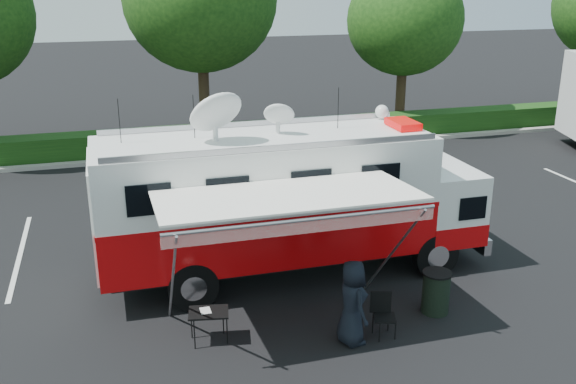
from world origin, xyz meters
name	(u,v)px	position (x,y,z in m)	size (l,w,h in m)	color
ground_plane	(294,272)	(0.00, 0.00, 0.00)	(120.00, 120.00, 0.00)	black
back_border	(230,22)	(1.14, 12.90, 5.00)	(60.00, 6.14, 8.87)	#9E998E
stall_lines	(246,229)	(-0.50, 3.00, 0.00)	(24.12, 5.50, 0.01)	silver
command_truck	(291,200)	(-0.08, 0.00, 1.88)	(9.12, 2.51, 4.38)	black
awning	(288,201)	(-0.90, -2.61, 2.82)	(4.98, 2.58, 3.01)	white
person	(351,342)	(0.19, -3.29, 0.00)	(0.85, 0.55, 1.73)	black
folding_table	(208,314)	(-2.48, -2.48, 0.61)	(0.86, 0.68, 0.66)	black
folding_chair	(383,310)	(0.89, -3.18, 0.52)	(0.54, 0.57, 0.89)	black
trash_bin	(436,292)	(2.35, -2.68, 0.47)	(0.63, 0.63, 0.93)	black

